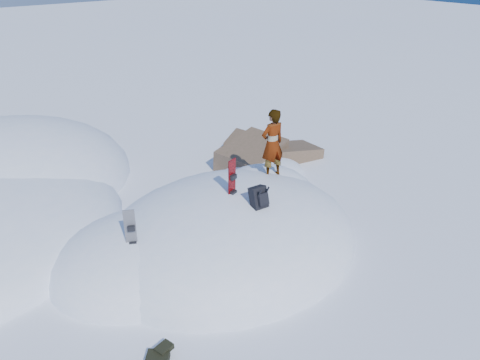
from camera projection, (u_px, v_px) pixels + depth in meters
ground at (229, 243)px, 12.12m from camera, size 120.00×120.00×0.00m
snow_mound at (219, 241)px, 12.19m from camera, size 8.00×6.00×3.00m
rock_outcrop at (261, 167)px, 16.30m from camera, size 4.68×4.41×1.68m
snowboard_red at (232, 186)px, 11.35m from camera, size 0.27×0.20×1.46m
snowboard_dark at (132, 237)px, 10.25m from camera, size 0.28×0.25×1.36m
backpack at (259, 197)px, 10.88m from camera, size 0.40×0.48×0.61m
person at (272, 144)px, 12.57m from camera, size 0.74×0.52×1.94m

